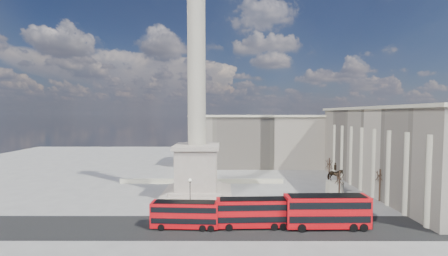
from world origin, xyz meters
The scene contains 17 objects.
ground centered at (0.00, 0.00, 0.00)m, with size 180.00×180.00×0.00m, color gray.
asphalt_road centered at (5.00, -10.00, 0.00)m, with size 120.00×9.00×0.01m, color black.
nelsons_column centered at (0.00, 5.00, 12.92)m, with size 14.00×14.00×49.85m.
balustrade_wall centered at (0.00, 16.00, 0.55)m, with size 40.00×0.60×1.10m, color beige.
building_east centered at (45.00, 10.00, 9.32)m, with size 19.00×46.00×18.60m.
building_northeast centered at (20.00, 40.00, 8.32)m, with size 51.00×17.00×16.60m.
red_bus_a centered at (-0.23, -10.38, 2.12)m, with size 10.04×2.78×4.03m.
red_bus_b centered at (9.89, -10.09, 2.31)m, with size 10.95×2.93×4.41m.
red_bus_c centered at (20.87, -10.34, 2.62)m, with size 12.34×3.08×4.99m.
victorian_lamp centered at (-0.44, -2.93, 3.35)m, with size 0.49×0.49×5.69m.
equestrian_statue centered at (27.24, 2.68, 2.57)m, with size 3.55×2.66×7.50m.
bare_tree_near centered at (26.45, -1.27, 5.57)m, with size 1.62×1.62×7.07m.
bare_tree_mid centered at (35.88, 2.39, 5.21)m, with size 1.74×1.74×6.61m.
bare_tree_far centered at (29.96, 12.74, 5.62)m, with size 1.75×1.75×7.13m.
pedestrian_walking centered at (27.44, -4.34, 0.78)m, with size 0.57×0.37×1.56m, color black.
pedestrian_standing centered at (17.80, -4.62, 0.93)m, with size 0.90×0.70×1.85m, color black.
pedestrian_crossing centered at (11.10, -1.38, 0.97)m, with size 1.14×0.47×1.94m, color black.
Camera 1 is at (5.60, -50.39, 17.09)m, focal length 22.00 mm.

